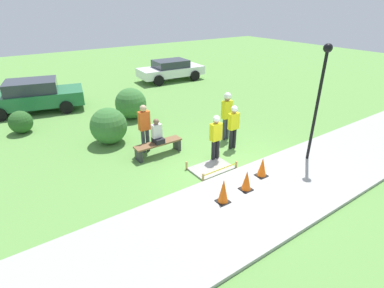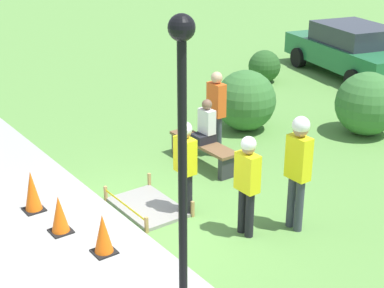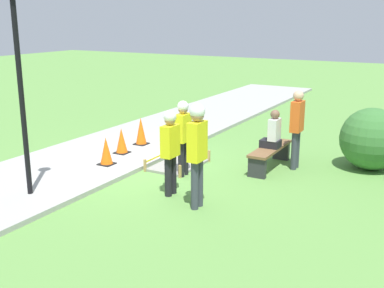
{
  "view_description": "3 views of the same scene",
  "coord_description": "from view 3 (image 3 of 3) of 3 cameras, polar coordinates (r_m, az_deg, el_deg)",
  "views": [
    {
      "loc": [
        -6.06,
        -6.25,
        5.18
      ],
      "look_at": [
        -0.98,
        1.04,
        0.89
      ],
      "focal_mm": 28.0,
      "sensor_mm": 36.0,
      "label": 1
    },
    {
      "loc": [
        7.39,
        -4.21,
        4.99
      ],
      "look_at": [
        -0.61,
        1.6,
        0.95
      ],
      "focal_mm": 55.0,
      "sensor_mm": 36.0,
      "label": 2
    },
    {
      "loc": [
        8.83,
        6.17,
        3.45
      ],
      "look_at": [
        -0.05,
        1.2,
        0.74
      ],
      "focal_mm": 45.0,
      "sensor_mm": 36.0,
      "label": 3
    }
  ],
  "objects": [
    {
      "name": "person_seated_on_bench",
      "position": [
        11.2,
        9.58,
        1.31
      ],
      "size": [
        0.36,
        0.44,
        0.89
      ],
      "color": "black",
      "rests_on": "park_bench"
    },
    {
      "name": "worker_supervisor",
      "position": [
        10.51,
        -1.06,
        1.41
      ],
      "size": [
        0.4,
        0.24,
        1.69
      ],
      "color": "black",
      "rests_on": "ground_plane"
    },
    {
      "name": "park_bench",
      "position": [
        11.35,
        9.25,
        -1.09
      ],
      "size": [
        1.8,
        0.44,
        0.51
      ],
      "color": "#2D2D33",
      "rests_on": "ground_plane"
    },
    {
      "name": "worker_assistant",
      "position": [
        8.66,
        0.62,
        -0.11
      ],
      "size": [
        0.4,
        0.28,
        1.97
      ],
      "color": "#383D47",
      "rests_on": "ground_plane"
    },
    {
      "name": "traffic_cone_near_patch",
      "position": [
        12.97,
        -6.07,
        1.52
      ],
      "size": [
        0.34,
        0.34,
        0.73
      ],
      "color": "black",
      "rests_on": "sidewalk"
    },
    {
      "name": "sidewalk",
      "position": [
        12.22,
        -11.54,
        -1.54
      ],
      "size": [
        28.0,
        3.13,
        0.1
      ],
      "color": "#9E9E99",
      "rests_on": "ground_plane"
    },
    {
      "name": "lamppost_near",
      "position": [
        9.41,
        -19.91,
        9.23
      ],
      "size": [
        0.28,
        0.28,
        3.91
      ],
      "color": "black",
      "rests_on": "sidewalk"
    },
    {
      "name": "traffic_cone_sidewalk_edge",
      "position": [
        11.32,
        -10.14,
        -0.84
      ],
      "size": [
        0.34,
        0.34,
        0.65
      ],
      "color": "black",
      "rests_on": "sidewalk"
    },
    {
      "name": "wet_concrete_patch",
      "position": [
        11.41,
        -1.66,
        -2.5
      ],
      "size": [
        1.45,
        0.98,
        0.29
      ],
      "color": "gray",
      "rests_on": "ground_plane"
    },
    {
      "name": "ground_plane",
      "position": [
        11.31,
        -5.47,
        -2.91
      ],
      "size": [
        60.0,
        60.0,
        0.0
      ],
      "primitive_type": "plane",
      "color": "#5B8E42"
    },
    {
      "name": "worker_trainee",
      "position": [
        9.36,
        -2.6,
        -0.2
      ],
      "size": [
        0.4,
        0.25,
        1.71
      ],
      "color": "black",
      "rests_on": "ground_plane"
    },
    {
      "name": "bystander_in_orange_shirt",
      "position": [
        11.26,
        12.32,
        2.27
      ],
      "size": [
        0.4,
        0.24,
        1.83
      ],
      "color": "#383D47",
      "rests_on": "ground_plane"
    },
    {
      "name": "shrub_rounded_far",
      "position": [
        11.79,
        20.5,
        0.57
      ],
      "size": [
        1.44,
        1.44,
        1.44
      ],
      "color": "#387033",
      "rests_on": "ground_plane"
    },
    {
      "name": "traffic_cone_far_patch",
      "position": [
        12.21,
        -8.35,
        0.36
      ],
      "size": [
        0.34,
        0.34,
        0.64
      ],
      "color": "black",
      "rests_on": "sidewalk"
    }
  ]
}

